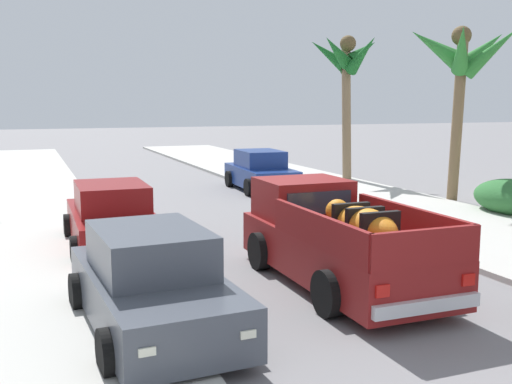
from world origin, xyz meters
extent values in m
cube|color=beige|center=(-5.66, 12.00, 0.06)|extent=(5.10, 60.00, 0.12)
cube|color=beige|center=(5.66, 12.00, 0.06)|extent=(5.10, 60.00, 0.12)
cube|color=silver|center=(-4.51, 12.00, 0.05)|extent=(0.16, 60.00, 0.10)
cube|color=silver|center=(4.51, 12.00, 0.05)|extent=(0.16, 60.00, 0.10)
cube|color=maroon|center=(0.17, 6.92, 0.60)|extent=(1.92, 5.10, 0.80)
cube|color=maroon|center=(0.17, 8.52, 1.40)|extent=(1.72, 1.50, 0.80)
cube|color=#283342|center=(0.17, 7.76, 1.42)|extent=(1.38, 0.06, 0.44)
cube|color=#283342|center=(0.17, 9.28, 1.42)|extent=(1.46, 0.06, 0.48)
cube|color=maroon|center=(-0.74, 6.06, 1.28)|extent=(0.10, 3.30, 0.56)
cube|color=maroon|center=(1.08, 6.06, 1.28)|extent=(0.10, 3.30, 0.56)
cube|color=maroon|center=(0.17, 4.41, 1.28)|extent=(1.88, 0.10, 0.56)
cube|color=silver|center=(0.17, 4.32, 0.44)|extent=(1.82, 0.12, 0.20)
cylinder|color=black|center=(-0.81, 8.45, 0.38)|extent=(0.26, 0.76, 0.76)
cylinder|color=black|center=(1.15, 8.45, 0.38)|extent=(0.26, 0.76, 0.76)
cylinder|color=black|center=(-0.81, 5.51, 0.38)|extent=(0.26, 0.76, 0.76)
cylinder|color=black|center=(1.15, 5.51, 0.38)|extent=(0.26, 0.76, 0.76)
cube|color=red|center=(-0.58, 4.35, 0.74)|extent=(0.22, 0.04, 0.18)
cube|color=red|center=(0.92, 4.35, 0.74)|extent=(0.22, 0.04, 0.18)
ellipsoid|color=orange|center=(0.17, 6.08, 1.30)|extent=(0.70, 1.70, 0.60)
sphere|color=orange|center=(0.17, 7.03, 1.38)|extent=(0.44, 0.44, 0.44)
cube|color=black|center=(0.17, 5.61, 1.30)|extent=(0.71, 0.12, 0.61)
cube|color=black|center=(0.17, 6.08, 1.30)|extent=(0.71, 0.12, 0.61)
cube|color=black|center=(0.17, 6.54, 1.30)|extent=(0.71, 0.12, 0.61)
cube|color=navy|center=(3.35, 18.83, 0.54)|extent=(1.97, 4.28, 0.72)
cube|color=navy|center=(3.35, 18.93, 1.22)|extent=(1.63, 2.18, 0.64)
cube|color=#283342|center=(3.30, 17.96, 1.20)|extent=(1.37, 0.15, 0.52)
cube|color=#283342|center=(3.40, 19.90, 1.20)|extent=(1.34, 0.15, 0.50)
cylinder|color=black|center=(4.18, 17.49, 0.32)|extent=(0.25, 0.65, 0.64)
cylinder|color=black|center=(2.38, 17.58, 0.32)|extent=(0.25, 0.65, 0.64)
cylinder|color=black|center=(4.32, 20.09, 0.32)|extent=(0.25, 0.65, 0.64)
cylinder|color=black|center=(2.51, 20.18, 0.32)|extent=(0.25, 0.65, 0.64)
cube|color=red|center=(4.09, 20.91, 0.64)|extent=(0.20, 0.05, 0.12)
cube|color=white|center=(3.86, 16.69, 0.61)|extent=(0.20, 0.05, 0.10)
cube|color=red|center=(2.82, 20.97, 0.64)|extent=(0.20, 0.05, 0.12)
cube|color=white|center=(2.63, 16.76, 0.61)|extent=(0.20, 0.05, 0.10)
cube|color=maroon|center=(-3.35, 11.34, 0.54)|extent=(1.82, 4.22, 0.72)
cube|color=maroon|center=(-3.35, 11.24, 1.22)|extent=(1.55, 2.12, 0.64)
cube|color=#283342|center=(-3.34, 12.21, 1.20)|extent=(1.37, 0.10, 0.52)
cube|color=#283342|center=(-3.36, 10.27, 1.20)|extent=(1.34, 0.10, 0.50)
cylinder|color=black|center=(-4.23, 12.65, 0.32)|extent=(0.23, 0.64, 0.64)
cylinder|color=black|center=(-2.43, 12.63, 0.32)|extent=(0.23, 0.64, 0.64)
cylinder|color=black|center=(-4.27, 10.05, 0.32)|extent=(0.23, 0.64, 0.64)
cylinder|color=black|center=(-2.47, 10.02, 0.32)|extent=(0.23, 0.64, 0.64)
cube|color=red|center=(-4.01, 9.24, 0.64)|extent=(0.20, 0.04, 0.12)
cube|color=white|center=(-3.94, 13.46, 0.61)|extent=(0.20, 0.04, 0.10)
cube|color=red|center=(-2.74, 9.22, 0.64)|extent=(0.20, 0.04, 0.12)
cube|color=white|center=(-2.70, 13.44, 0.61)|extent=(0.20, 0.04, 0.10)
cube|color=#474C56|center=(-3.51, 5.93, 0.54)|extent=(1.99, 4.29, 0.72)
cube|color=#474C56|center=(-3.51, 6.03, 1.22)|extent=(1.63, 2.18, 0.64)
cube|color=#283342|center=(-3.46, 5.06, 1.20)|extent=(1.37, 0.16, 0.52)
cube|color=#283342|center=(-3.57, 7.00, 1.20)|extent=(1.34, 0.15, 0.50)
cylinder|color=black|center=(-2.53, 4.68, 0.32)|extent=(0.25, 0.65, 0.64)
cylinder|color=black|center=(-4.34, 4.58, 0.32)|extent=(0.25, 0.65, 0.64)
cylinder|color=black|center=(-2.68, 7.28, 0.32)|extent=(0.25, 0.65, 0.64)
cylinder|color=black|center=(-4.48, 7.18, 0.32)|extent=(0.25, 0.65, 0.64)
cube|color=red|center=(-2.99, 8.07, 0.64)|extent=(0.20, 0.05, 0.12)
cube|color=white|center=(-2.78, 3.86, 0.61)|extent=(0.20, 0.05, 0.10)
cube|color=red|center=(-4.26, 8.00, 0.64)|extent=(0.20, 0.05, 0.12)
cube|color=white|center=(-4.01, 3.79, 0.61)|extent=(0.20, 0.05, 0.10)
cylinder|color=#846B4C|center=(7.75, 20.01, 2.91)|extent=(0.38, 0.71, 5.83)
cone|color=#196023|center=(8.46, 20.02, 5.53)|extent=(1.51, 0.57, 1.24)
cone|color=#196023|center=(8.12, 20.98, 5.32)|extent=(1.25, 2.08, 1.65)
cone|color=#196023|center=(7.05, 20.48, 5.42)|extent=(1.72, 1.41, 1.46)
cone|color=#196023|center=(6.94, 19.52, 5.46)|extent=(1.94, 1.48, 1.41)
cone|color=#196023|center=(7.88, 19.06, 5.32)|extent=(0.81, 1.91, 1.64)
sphere|color=brown|center=(7.75, 20.01, 5.82)|extent=(0.68, 0.68, 0.68)
cylinder|color=brown|center=(8.32, 13.66, 2.76)|extent=(0.35, 0.53, 5.53)
cone|color=#2D7F33|center=(9.17, 13.57, 5.11)|extent=(1.75, 0.74, 1.47)
cone|color=#2D7F33|center=(8.97, 14.45, 5.13)|extent=(1.73, 1.95, 1.47)
cone|color=#2D7F33|center=(7.83, 14.23, 5.20)|extent=(1.45, 1.54, 1.30)
cone|color=#2D7F33|center=(7.41, 13.84, 5.15)|extent=(1.95, 0.91, 1.42)
cone|color=#2D7F33|center=(7.72, 12.90, 5.02)|extent=(1.61, 1.83, 1.63)
cone|color=#2D7F33|center=(8.76, 12.75, 4.98)|extent=(1.34, 1.98, 1.72)
sphere|color=brown|center=(8.32, 13.66, 5.52)|extent=(0.64, 0.64, 0.64)
camera|label=1|loc=(-5.17, -2.55, 3.36)|focal=42.01mm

